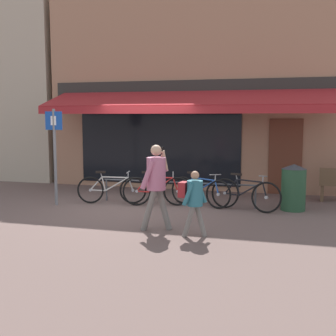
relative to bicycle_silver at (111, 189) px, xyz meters
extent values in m
plane|color=brown|center=(0.62, -0.22, -0.36)|extent=(160.00, 160.00, 0.00)
cube|color=#9E7056|center=(1.49, 3.95, 2.70)|extent=(8.94, 3.00, 6.13)
cube|color=black|center=(0.50, 2.43, 0.89)|extent=(4.92, 0.04, 2.20)
cube|color=#5B2D1E|center=(4.17, 2.43, 0.69)|extent=(0.90, 0.04, 2.10)
cube|color=#282623|center=(1.49, 2.43, 2.61)|extent=(8.49, 0.06, 0.44)
cube|color=maroon|center=(1.49, 1.68, 2.29)|extent=(8.05, 1.54, 0.50)
cube|color=maroon|center=(1.49, 0.92, 1.96)|extent=(8.05, 0.03, 0.20)
cylinder|color=#47494F|center=(1.62, 0.30, 0.19)|extent=(3.86, 0.04, 0.04)
cylinder|color=#47494F|center=(-0.26, 0.30, -0.09)|extent=(0.04, 0.04, 0.55)
cylinder|color=#47494F|center=(3.50, 0.30, -0.09)|extent=(0.04, 0.04, 0.55)
torus|color=black|center=(0.52, 0.12, -0.03)|extent=(0.67, 0.22, 0.67)
cylinder|color=#9E9EA3|center=(0.52, 0.12, -0.03)|extent=(0.08, 0.08, 0.07)
torus|color=black|center=(-0.51, -0.12, -0.03)|extent=(0.67, 0.22, 0.67)
cylinder|color=#9E9EA3|center=(-0.51, -0.12, -0.03)|extent=(0.08, 0.08, 0.07)
cylinder|color=#BCB7B2|center=(0.13, 0.03, 0.12)|extent=(0.58, 0.18, 0.36)
cylinder|color=#BCB7B2|center=(0.09, 0.03, 0.29)|extent=(0.65, 0.18, 0.05)
cylinder|color=#BCB7B2|center=(-0.19, -0.04, 0.13)|extent=(0.12, 0.04, 0.35)
cylinder|color=#BCB7B2|center=(-0.33, -0.08, -0.04)|extent=(0.37, 0.12, 0.05)
cylinder|color=#BCB7B2|center=(-0.37, -0.08, 0.14)|extent=(0.32, 0.12, 0.35)
cylinder|color=#BCB7B2|center=(0.47, 0.11, 0.13)|extent=(0.15, 0.05, 0.32)
cylinder|color=#9E9EA3|center=(-0.25, -0.04, 0.35)|extent=(0.05, 0.03, 0.11)
cube|color=black|center=(-0.26, -0.04, 0.42)|extent=(0.26, 0.15, 0.05)
cylinder|color=#9E9EA3|center=(0.41, 0.11, 0.35)|extent=(0.03, 0.04, 0.14)
cylinder|color=#9E9EA3|center=(0.41, 0.11, 0.42)|extent=(0.14, 0.51, 0.05)
torus|color=black|center=(1.65, 0.19, -0.02)|extent=(0.70, 0.29, 0.70)
cylinder|color=#9E9EA3|center=(1.65, 0.19, -0.02)|extent=(0.08, 0.08, 0.08)
torus|color=black|center=(0.69, -0.06, -0.02)|extent=(0.70, 0.29, 0.70)
cylinder|color=#9E9EA3|center=(0.69, -0.06, -0.02)|extent=(0.08, 0.08, 0.08)
cylinder|color=#B21E1E|center=(1.28, 0.11, 0.14)|extent=(0.54, 0.21, 0.37)
cylinder|color=#B21E1E|center=(1.24, 0.12, 0.32)|extent=(0.60, 0.19, 0.05)
cylinder|color=#B21E1E|center=(0.98, 0.03, 0.15)|extent=(0.12, 0.06, 0.37)
cylinder|color=#B21E1E|center=(0.86, -0.02, -0.02)|extent=(0.35, 0.12, 0.05)
cylinder|color=#B21E1E|center=(0.81, -0.01, 0.15)|extent=(0.29, 0.15, 0.36)
cylinder|color=#B21E1E|center=(1.59, 0.19, 0.15)|extent=(0.15, 0.04, 0.34)
cylinder|color=#9E9EA3|center=(0.93, 0.04, 0.37)|extent=(0.06, 0.03, 0.11)
cube|color=black|center=(0.91, 0.05, 0.44)|extent=(0.26, 0.16, 0.06)
cylinder|color=#9E9EA3|center=(1.53, 0.20, 0.38)|extent=(0.04, 0.05, 0.14)
cylinder|color=#9E9EA3|center=(1.53, 0.21, 0.45)|extent=(0.15, 0.51, 0.08)
torus|color=black|center=(2.66, 0.09, -0.03)|extent=(0.67, 0.35, 0.68)
cylinder|color=#9E9EA3|center=(2.66, 0.09, -0.03)|extent=(0.09, 0.09, 0.08)
torus|color=black|center=(1.72, 0.46, -0.03)|extent=(0.67, 0.35, 0.68)
cylinder|color=#9E9EA3|center=(1.72, 0.46, -0.03)|extent=(0.09, 0.09, 0.08)
cylinder|color=#1E4793|center=(2.31, 0.25, 0.12)|extent=(0.55, 0.21, 0.36)
cylinder|color=#1E4793|center=(2.28, 0.28, 0.30)|extent=(0.59, 0.26, 0.05)
cylinder|color=#1E4793|center=(2.02, 0.36, 0.13)|extent=(0.11, 0.11, 0.36)
cylinder|color=#1E4793|center=(1.88, 0.40, -0.03)|extent=(0.34, 0.16, 0.05)
cylinder|color=#1E4793|center=(1.85, 0.43, 0.14)|extent=(0.31, 0.11, 0.35)
cylinder|color=#1E4793|center=(2.61, 0.13, 0.13)|extent=(0.14, 0.12, 0.33)
cylinder|color=#9E9EA3|center=(1.98, 0.40, 0.35)|extent=(0.06, 0.05, 0.11)
cube|color=black|center=(1.96, 0.41, 0.42)|extent=(0.26, 0.19, 0.06)
cylinder|color=#9E9EA3|center=(2.57, 0.17, 0.36)|extent=(0.04, 0.05, 0.14)
cylinder|color=#9E9EA3|center=(2.57, 0.17, 0.43)|extent=(0.21, 0.49, 0.08)
torus|color=black|center=(3.76, -0.07, -0.01)|extent=(0.72, 0.34, 0.71)
cylinder|color=#9E9EA3|center=(3.76, -0.07, -0.01)|extent=(0.09, 0.09, 0.08)
torus|color=black|center=(2.80, 0.23, -0.01)|extent=(0.72, 0.34, 0.71)
cylinder|color=#9E9EA3|center=(2.80, 0.23, -0.01)|extent=(0.09, 0.09, 0.08)
cylinder|color=black|center=(3.40, 0.07, 0.14)|extent=(0.56, 0.15, 0.37)
cylinder|color=black|center=(3.37, 0.10, 0.32)|extent=(0.60, 0.22, 0.05)
cylinder|color=black|center=(3.11, 0.16, 0.15)|extent=(0.10, 0.12, 0.37)
cylinder|color=black|center=(2.97, 0.18, -0.02)|extent=(0.35, 0.14, 0.05)
cylinder|color=black|center=(2.94, 0.21, 0.16)|extent=(0.31, 0.07, 0.37)
cylinder|color=black|center=(3.71, -0.03, 0.15)|extent=(0.14, 0.12, 0.34)
cylinder|color=#9E9EA3|center=(3.06, 0.21, 0.38)|extent=(0.06, 0.05, 0.11)
cube|color=black|center=(3.05, 0.22, 0.45)|extent=(0.26, 0.17, 0.06)
cylinder|color=#9E9EA3|center=(3.67, 0.02, 0.38)|extent=(0.04, 0.05, 0.14)
cylinder|color=#9E9EA3|center=(3.67, 0.03, 0.45)|extent=(0.18, 0.50, 0.09)
cylinder|color=slate|center=(1.91, -2.00, 0.02)|extent=(0.35, 0.15, 0.81)
cylinder|color=slate|center=(1.67, -2.18, 0.02)|extent=(0.35, 0.15, 0.81)
cylinder|color=#B26684|center=(1.79, -2.09, 0.72)|extent=(0.39, 0.39, 0.61)
sphere|color=tan|center=(1.79, -2.09, 1.16)|extent=(0.20, 0.20, 0.20)
cylinder|color=#B26684|center=(1.68, -2.29, 0.72)|extent=(0.29, 0.14, 0.55)
cylinder|color=#B26684|center=(1.86, -1.88, 0.86)|extent=(0.23, 0.18, 0.28)
cylinder|color=tan|center=(1.89, -1.89, 0.94)|extent=(0.17, 0.20, 0.42)
cube|color=black|center=(1.87, -1.94, 1.14)|extent=(0.03, 0.07, 0.14)
cylinder|color=slate|center=(2.68, -2.30, -0.08)|extent=(0.26, 0.13, 0.60)
cylinder|color=slate|center=(2.49, -2.43, -0.08)|extent=(0.26, 0.13, 0.60)
cylinder|color=#286675|center=(2.59, -2.36, 0.43)|extent=(0.32, 0.32, 0.45)
sphere|color=#A87A5B|center=(2.59, -2.36, 0.76)|extent=(0.15, 0.15, 0.15)
cylinder|color=#286675|center=(2.50, -2.51, 0.43)|extent=(0.22, 0.11, 0.41)
cylinder|color=#286675|center=(2.68, -2.21, 0.43)|extent=(0.22, 0.11, 0.41)
cube|color=maroon|center=(2.38, -2.33, 0.49)|extent=(0.18, 0.26, 0.27)
cylinder|color=#23472D|center=(4.35, 0.37, 0.12)|extent=(0.55, 0.55, 0.96)
cone|color=#33353A|center=(4.35, 0.37, 0.65)|extent=(0.56, 0.56, 0.11)
cylinder|color=slate|center=(-1.23, -0.53, 0.81)|extent=(0.07, 0.07, 2.34)
cube|color=#14429E|center=(-1.23, -0.54, 1.69)|extent=(0.44, 0.02, 0.44)
cube|color=white|center=(-1.23, -0.55, 1.69)|extent=(0.14, 0.01, 0.22)
cube|color=brown|center=(5.11, 1.74, -0.14)|extent=(0.12, 0.36, 0.45)
camera|label=1|loc=(4.03, -9.60, 1.78)|focal=45.00mm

